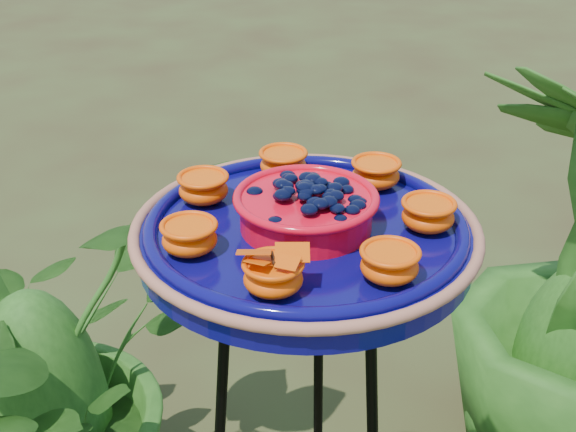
{
  "coord_description": "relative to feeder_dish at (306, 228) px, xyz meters",
  "views": [
    {
      "loc": [
        0.1,
        -0.9,
        1.58
      ],
      "look_at": [
        0.09,
        0.12,
        1.04
      ],
      "focal_mm": 50.0,
      "sensor_mm": 36.0,
      "label": 1
    }
  ],
  "objects": [
    {
      "name": "feeder_dish",
      "position": [
        0.0,
        0.0,
        0.0
      ],
      "size": [
        0.57,
        0.57,
        0.12
      ],
      "rotation": [
        0.0,
        0.0,
        -0.19
      ],
      "color": "#09064F",
      "rests_on": "tripod_stand"
    },
    {
      "name": "shrub_back_left",
      "position": [
        -0.57,
        0.33,
        -0.55
      ],
      "size": [
        1.03,
        1.07,
        0.92
      ],
      "primitive_type": "imported",
      "rotation": [
        0.0,
        0.0,
        1.06
      ],
      "color": "#1F4A13",
      "rests_on": "ground"
    }
  ]
}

